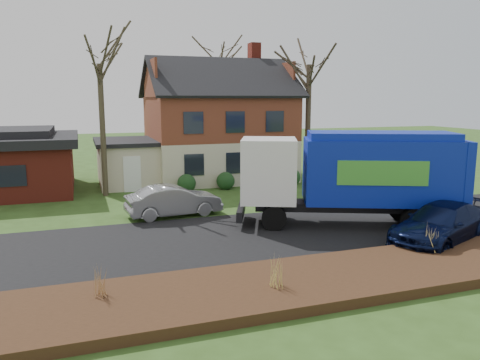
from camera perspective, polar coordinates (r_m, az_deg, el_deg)
name	(u,v)px	position (r m, az deg, el deg)	size (l,w,h in m)	color
ground	(268,234)	(19.02, 3.46, -6.64)	(120.00, 120.00, 0.00)	#2B4617
road	(268,234)	(19.02, 3.46, -6.61)	(80.00, 7.00, 0.02)	black
mulch_verge	(336,278)	(14.48, 11.63, -11.61)	(80.00, 3.50, 0.30)	black
main_house	(211,119)	(31.93, -3.55, 7.41)	(12.95, 8.95, 9.26)	beige
garbage_truck	(355,172)	(20.46, 13.89, 0.93)	(9.64, 5.95, 4.03)	black
silver_sedan	(174,201)	(21.95, -8.07, -2.52)	(1.53, 4.39, 1.44)	#93969A
navy_wagon	(441,224)	(19.23, 23.29, -4.96)	(2.09, 5.15, 1.49)	black
tree_front_west	(98,43)	(27.16, -16.89, 15.65)	(3.40, 3.40, 10.10)	#453B29
tree_front_east	(310,45)	(31.09, 8.52, 16.00)	(3.88, 3.88, 10.79)	#413427
tree_back	(220,50)	(39.88, -2.51, 15.57)	(3.54, 3.54, 11.22)	#46382A
grass_clump_west	(99,280)	(13.00, -16.81, -11.62)	(0.33, 0.27, 0.87)	#A67849
grass_clump_mid	(277,270)	(13.09, 4.50, -10.93)	(0.33, 0.27, 0.92)	tan
grass_clump_east	(431,238)	(17.14, 22.29, -6.58)	(0.37, 0.31, 0.93)	tan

